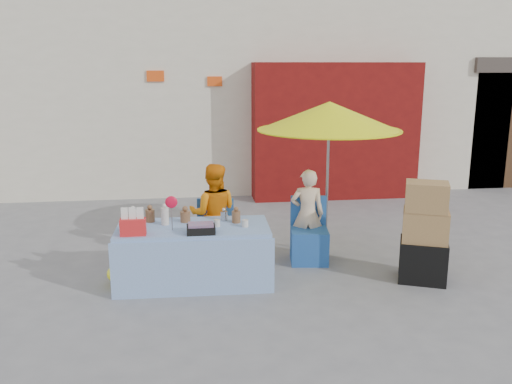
{
  "coord_description": "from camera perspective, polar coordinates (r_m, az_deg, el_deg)",
  "views": [
    {
      "loc": [
        -0.65,
        -5.96,
        2.56
      ],
      "look_at": [
        0.19,
        0.6,
        1.0
      ],
      "focal_mm": 38.0,
      "sensor_mm": 36.0,
      "label": 1
    }
  ],
  "objects": [
    {
      "name": "chair_right",
      "position": [
        7.24,
        5.61,
        -5.36
      ],
      "size": [
        0.54,
        0.53,
        0.85
      ],
      "rotation": [
        0.0,
        0.0,
        -0.13
      ],
      "color": "#22529C",
      "rests_on": "ground"
    },
    {
      "name": "box_stack",
      "position": [
        6.79,
        17.31,
        -4.43
      ],
      "size": [
        0.68,
        0.63,
        1.22
      ],
      "rotation": [
        0.0,
        0.0,
        -0.4
      ],
      "color": "black",
      "rests_on": "ground"
    },
    {
      "name": "ground",
      "position": [
        6.52,
        -0.99,
        -9.85
      ],
      "size": [
        80.0,
        80.0,
        0.0
      ],
      "primitive_type": "plane",
      "color": "slate",
      "rests_on": "ground"
    },
    {
      "name": "chair_left",
      "position": [
        7.07,
        -4.37,
        -5.78
      ],
      "size": [
        0.54,
        0.53,
        0.85
      ],
      "rotation": [
        0.0,
        0.0,
        -0.13
      ],
      "color": "#22529C",
      "rests_on": "ground"
    },
    {
      "name": "market_table",
      "position": [
        6.54,
        -6.63,
        -6.46
      ],
      "size": [
        1.85,
        0.9,
        1.11
      ],
      "rotation": [
        0.0,
        0.0,
        -0.03
      ],
      "color": "#94B6ED",
      "rests_on": "ground"
    },
    {
      "name": "umbrella",
      "position": [
        7.24,
        7.72,
        7.86
      ],
      "size": [
        1.9,
        1.9,
        2.09
      ],
      "color": "gray",
      "rests_on": "ground"
    },
    {
      "name": "tarp_bundle",
      "position": [
        6.69,
        -12.72,
        -8.26
      ],
      "size": [
        0.77,
        0.69,
        0.29
      ],
      "primitive_type": "ellipsoid",
      "rotation": [
        0.0,
        0.0,
        0.33
      ],
      "color": "#FEFF1A",
      "rests_on": "ground"
    },
    {
      "name": "vendor_beige",
      "position": [
        7.26,
        5.42,
        -2.36
      ],
      "size": [
        0.48,
        0.35,
        1.22
      ],
      "primitive_type": "imported",
      "rotation": [
        0.0,
        0.0,
        3.01
      ],
      "color": "beige",
      "rests_on": "ground"
    },
    {
      "name": "vendor_orange",
      "position": [
        7.08,
        -4.5,
        -2.3
      ],
      "size": [
        0.71,
        0.58,
        1.33
      ],
      "primitive_type": "imported",
      "rotation": [
        0.0,
        0.0,
        3.01
      ],
      "color": "orange",
      "rests_on": "ground"
    },
    {
      "name": "backdrop",
      "position": [
        13.54,
        -2.45,
        15.57
      ],
      "size": [
        14.0,
        8.0,
        7.8
      ],
      "color": "silver",
      "rests_on": "ground"
    }
  ]
}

